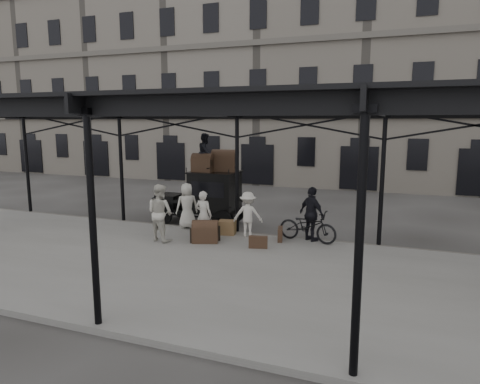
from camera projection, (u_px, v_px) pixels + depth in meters
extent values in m
plane|color=#383533|center=(215.00, 250.00, 13.99)|extent=(120.00, 120.00, 0.00)
cube|color=slate|center=(187.00, 267.00, 12.14)|extent=(28.00, 8.00, 0.15)
cylinder|color=black|center=(27.00, 167.00, 18.97)|extent=(0.14, 0.14, 4.30)
cylinder|color=black|center=(237.00, 178.00, 15.49)|extent=(0.14, 0.14, 4.30)
cylinder|color=black|center=(93.00, 227.00, 8.29)|extent=(0.14, 0.14, 4.30)
cube|color=black|center=(237.00, 112.00, 15.11)|extent=(22.00, 0.10, 0.45)
cube|color=black|center=(86.00, 104.00, 7.91)|extent=(22.00, 0.10, 0.45)
cube|color=black|center=(188.00, 103.00, 11.66)|extent=(22.50, 9.00, 0.08)
cube|color=silver|center=(188.00, 101.00, 11.65)|extent=(18.00, 7.00, 0.04)
cube|color=slate|center=(320.00, 80.00, 29.47)|extent=(64.00, 8.00, 14.00)
cylinder|color=black|center=(163.00, 215.00, 17.48)|extent=(0.80, 0.10, 0.80)
cylinder|color=black|center=(180.00, 208.00, 18.81)|extent=(0.80, 0.10, 0.80)
cylinder|color=black|center=(222.00, 220.00, 16.57)|extent=(0.80, 0.10, 0.80)
cylinder|color=black|center=(235.00, 212.00, 17.90)|extent=(0.80, 0.10, 0.80)
cube|color=black|center=(199.00, 210.00, 17.68)|extent=(3.60, 1.25, 0.12)
cube|color=black|center=(170.00, 201.00, 18.10)|extent=(0.90, 1.00, 0.55)
cube|color=black|center=(160.00, 200.00, 18.27)|extent=(0.06, 0.70, 0.55)
cube|color=black|center=(187.00, 199.00, 17.81)|extent=(0.70, 1.30, 0.10)
cube|color=black|center=(215.00, 192.00, 17.29)|extent=(1.80, 1.45, 1.55)
cube|color=black|center=(207.00, 190.00, 16.58)|extent=(1.40, 0.02, 0.60)
cube|color=black|center=(215.00, 172.00, 17.16)|extent=(1.90, 1.55, 0.06)
imported|color=#BCB7AC|center=(203.00, 215.00, 14.71)|extent=(0.63, 0.43, 1.67)
imported|color=beige|center=(160.00, 212.00, 14.45)|extent=(1.10, 0.96, 1.94)
imported|color=beige|center=(187.00, 206.00, 16.17)|extent=(1.00, 0.96, 1.73)
imported|color=black|center=(312.00, 214.00, 14.42)|extent=(1.15, 1.00, 1.85)
imported|color=silver|center=(248.00, 214.00, 14.96)|extent=(1.13, 0.80, 1.59)
imported|color=black|center=(308.00, 226.00, 14.40)|extent=(2.13, 1.06, 1.07)
imported|color=black|center=(206.00, 152.00, 17.06)|extent=(0.67, 0.81, 1.52)
cube|color=#885F3E|center=(227.00, 227.00, 15.36)|extent=(0.66, 0.54, 0.50)
cube|color=#412A1E|center=(280.00, 234.00, 14.54)|extent=(0.28, 0.62, 0.45)
cube|color=#412A1E|center=(258.00, 242.00, 13.67)|extent=(0.62, 0.29, 0.40)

